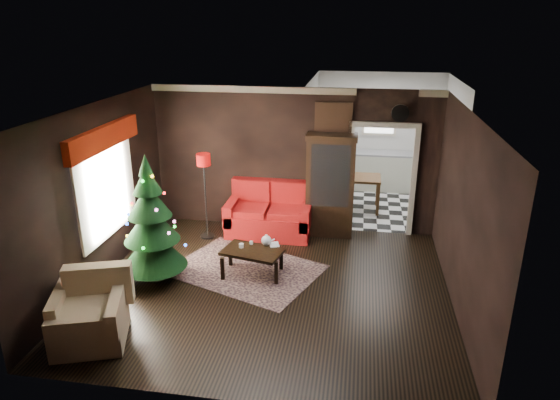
% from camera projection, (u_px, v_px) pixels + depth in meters
% --- Properties ---
extents(floor, '(5.50, 5.50, 0.00)m').
position_uv_depth(floor, '(271.00, 288.00, 7.88)').
color(floor, black).
rests_on(floor, ground).
extents(ceiling, '(5.50, 5.50, 0.00)m').
position_uv_depth(ceiling, '(270.00, 110.00, 6.91)').
color(ceiling, white).
rests_on(ceiling, ground).
extents(wall_back, '(5.50, 0.00, 5.50)m').
position_uv_depth(wall_back, '(293.00, 160.00, 9.71)').
color(wall_back, black).
rests_on(wall_back, ground).
extents(wall_front, '(5.50, 0.00, 5.50)m').
position_uv_depth(wall_front, '(226.00, 291.00, 5.08)').
color(wall_front, black).
rests_on(wall_front, ground).
extents(wall_left, '(0.00, 5.50, 5.50)m').
position_uv_depth(wall_left, '(97.00, 195.00, 7.81)').
color(wall_left, black).
rests_on(wall_left, ground).
extents(wall_right, '(0.00, 5.50, 5.50)m').
position_uv_depth(wall_right, '(464.00, 216.00, 6.98)').
color(wall_right, black).
rests_on(wall_right, ground).
extents(doorway, '(1.10, 0.10, 2.10)m').
position_uv_depth(doorway, '(381.00, 181.00, 9.57)').
color(doorway, beige).
rests_on(doorway, ground).
extents(left_window, '(0.05, 1.60, 1.40)m').
position_uv_depth(left_window, '(105.00, 188.00, 7.97)').
color(left_window, white).
rests_on(left_window, wall_left).
extents(valance, '(0.12, 2.10, 0.35)m').
position_uv_depth(valance, '(104.00, 138.00, 7.68)').
color(valance, maroon).
rests_on(valance, wall_left).
extents(kitchen_floor, '(3.00, 3.00, 0.00)m').
position_uv_depth(kitchen_floor, '(376.00, 205.00, 11.32)').
color(kitchen_floor, white).
rests_on(kitchen_floor, ground).
extents(kitchen_window, '(0.70, 0.06, 0.70)m').
position_uv_depth(kitchen_window, '(380.00, 119.00, 12.08)').
color(kitchen_window, white).
rests_on(kitchen_window, ground).
extents(rug, '(2.80, 2.44, 0.01)m').
position_uv_depth(rug, '(246.00, 270.00, 8.43)').
color(rug, '#3C2A33').
rests_on(rug, ground).
extents(loveseat, '(1.70, 0.90, 1.00)m').
position_uv_depth(loveseat, '(269.00, 210.00, 9.66)').
color(loveseat, maroon).
rests_on(loveseat, ground).
extents(curio_cabinet, '(0.90, 0.45, 1.90)m').
position_uv_depth(curio_cabinet, '(330.00, 188.00, 9.54)').
color(curio_cabinet, black).
rests_on(curio_cabinet, ground).
extents(floor_lamp, '(0.36, 0.36, 1.66)m').
position_uv_depth(floor_lamp, '(205.00, 196.00, 9.42)').
color(floor_lamp, black).
rests_on(floor_lamp, ground).
extents(christmas_tree, '(1.11, 1.11, 1.98)m').
position_uv_depth(christmas_tree, '(151.00, 220.00, 7.74)').
color(christmas_tree, black).
rests_on(christmas_tree, ground).
extents(armchair, '(1.18, 1.18, 0.95)m').
position_uv_depth(armchair, '(88.00, 310.00, 6.44)').
color(armchair, beige).
rests_on(armchair, ground).
extents(coffee_table, '(1.06, 0.77, 0.43)m').
position_uv_depth(coffee_table, '(253.00, 262.00, 8.21)').
color(coffee_table, '#312012').
rests_on(coffee_table, rug).
extents(teapot, '(0.21, 0.21, 0.18)m').
position_uv_depth(teapot, '(266.00, 240.00, 8.29)').
color(teapot, white).
rests_on(teapot, coffee_table).
extents(cup_a, '(0.08, 0.08, 0.05)m').
position_uv_depth(cup_a, '(251.00, 243.00, 8.35)').
color(cup_a, white).
rests_on(cup_a, coffee_table).
extents(cup_b, '(0.09, 0.09, 0.07)m').
position_uv_depth(cup_b, '(241.00, 246.00, 8.22)').
color(cup_b, white).
rests_on(cup_b, coffee_table).
extents(book, '(0.15, 0.06, 0.21)m').
position_uv_depth(book, '(270.00, 240.00, 8.27)').
color(book, tan).
rests_on(book, coffee_table).
extents(wall_clock, '(0.32, 0.32, 0.06)m').
position_uv_depth(wall_clock, '(400.00, 113.00, 9.03)').
color(wall_clock, white).
rests_on(wall_clock, wall_back).
extents(painting, '(0.62, 0.05, 0.52)m').
position_uv_depth(painting, '(333.00, 118.00, 9.26)').
color(painting, '#AD783A').
rests_on(painting, wall_back).
extents(kitchen_counter, '(1.80, 0.60, 0.90)m').
position_uv_depth(kitchen_counter, '(376.00, 171.00, 12.28)').
color(kitchen_counter, silver).
rests_on(kitchen_counter, ground).
extents(kitchen_table, '(0.70, 0.70, 0.75)m').
position_uv_depth(kitchen_table, '(363.00, 193.00, 10.96)').
color(kitchen_table, brown).
rests_on(kitchen_table, ground).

